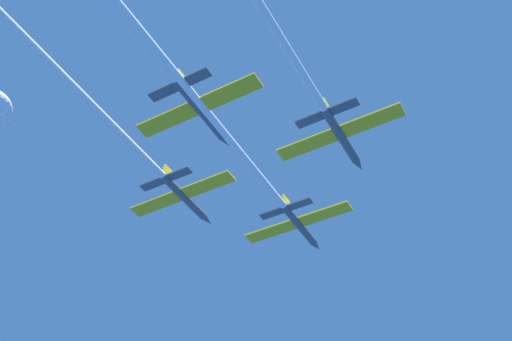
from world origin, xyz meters
The scene contains 4 objects.
jet_lead centered at (-0.14, -15.44, -0.74)m, with size 16.02×54.53×2.65m.
jet_left_wing centered at (-11.75, -26.12, 0.28)m, with size 16.02×51.29×2.65m.
jet_right_wing centered at (11.72, -24.18, -0.17)m, with size 16.02×45.37×2.65m.
jet_slot centered at (-0.66, -37.01, -0.65)m, with size 16.02×47.03×2.65m.
Camera 1 is at (26.33, -59.66, -50.96)m, focal length 40.67 mm.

